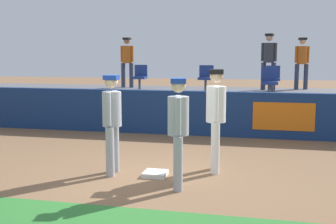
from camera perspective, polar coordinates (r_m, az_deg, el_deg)
ground_plane at (r=7.41m, az=-2.97°, el=-8.83°), size 60.00×60.00×0.00m
first_base at (r=7.50m, az=-1.71°, el=-8.30°), size 0.40×0.40×0.08m
player_fielder_home at (r=7.64m, az=6.48°, el=-0.14°), size 0.39×0.59×1.85m
player_runner_visitor at (r=6.63m, az=1.38°, el=-1.79°), size 0.39×0.48×1.75m
player_coach_visitor at (r=7.49m, az=-7.54°, el=-0.72°), size 0.36×0.49×1.76m
field_wall at (r=11.19m, az=2.76°, el=-0.12°), size 18.00×0.26×1.17m
bleacher_platform at (r=13.72m, az=4.58°, el=0.79°), size 18.00×4.80×0.92m
seat_front_right at (r=12.38m, az=13.47°, el=4.17°), size 0.47×0.44×0.84m
seat_back_center at (r=14.30m, az=5.12°, el=4.81°), size 0.48×0.44×0.84m
seat_back_right at (r=14.17m, az=13.92°, el=4.58°), size 0.44×0.44×0.84m
seat_back_left at (r=14.79m, az=-3.77°, el=4.91°), size 0.45×0.44×0.84m
spectator_hooded at (r=15.58m, az=-5.52°, el=7.14°), size 0.50×0.37×1.80m
spectator_capped at (r=15.37m, az=17.56°, el=6.74°), size 0.49×0.40×1.77m
spectator_casual at (r=14.73m, az=13.40°, el=7.13°), size 0.52×0.43×1.89m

